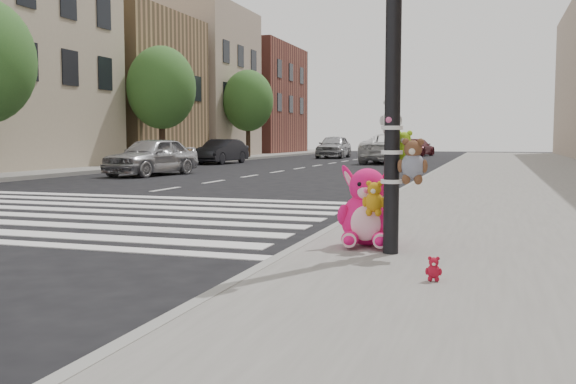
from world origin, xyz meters
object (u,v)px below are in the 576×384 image
at_px(signal_pole, 395,95).
at_px(red_teddy, 434,269).
at_px(pink_bunny, 367,212).
at_px(car_silver_far, 152,156).
at_px(car_white_near, 391,149).
at_px(car_dark_far, 221,151).

height_order(signal_pole, red_teddy, signal_pole).
relative_size(pink_bunny, red_teddy, 4.37).
height_order(car_silver_far, car_white_near, car_white_near).
bearing_deg(red_teddy, car_silver_far, 121.17).
bearing_deg(red_teddy, car_white_near, 93.67).
xyz_separation_m(red_teddy, car_white_near, (-4.73, 28.39, 0.53)).
bearing_deg(car_silver_far, red_teddy, -45.18).
height_order(signal_pole, car_white_near, signal_pole).
relative_size(pink_bunny, car_silver_far, 0.23).
xyz_separation_m(red_teddy, car_silver_far, (-11.13, 14.79, 0.44)).
bearing_deg(car_dark_far, car_white_near, 26.20).
relative_size(red_teddy, car_white_near, 0.04).
bearing_deg(car_silver_far, signal_pole, -44.15).
xyz_separation_m(signal_pole, car_dark_far, (-12.43, 23.81, -1.14)).
bearing_deg(signal_pole, car_white_near, 98.81).
bearing_deg(pink_bunny, car_silver_far, 120.77).
height_order(car_silver_far, car_dark_far, car_silver_far).
relative_size(signal_pole, car_silver_far, 0.99).
bearing_deg(car_silver_far, pink_bunny, -44.33).
bearing_deg(car_white_near, pink_bunny, 98.42).
height_order(signal_pole, pink_bunny, signal_pole).
distance_m(signal_pole, car_white_near, 27.53).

